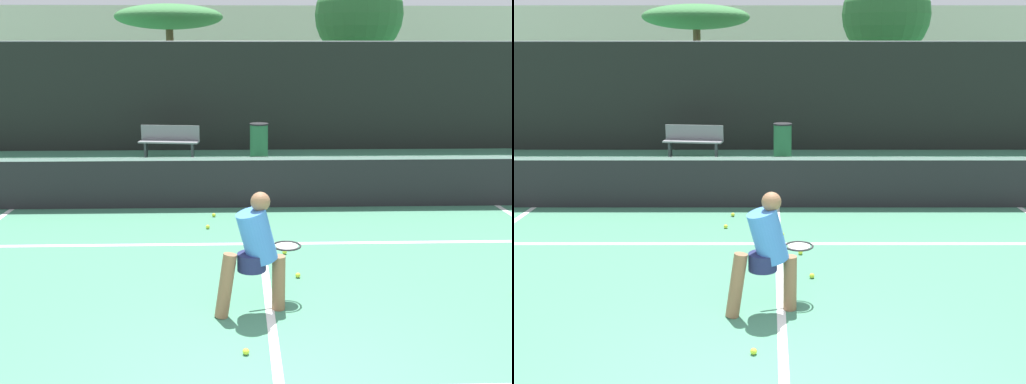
# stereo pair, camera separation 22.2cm
# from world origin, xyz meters

# --- Properties ---
(court_service_line) EXTENTS (8.25, 0.10, 0.01)m
(court_service_line) POSITION_xyz_m (0.00, 4.37, 0.00)
(court_service_line) COLOR white
(court_service_line) RESTS_ON ground
(court_center_mark) EXTENTS (0.10, 6.07, 0.01)m
(court_center_mark) POSITION_xyz_m (0.00, 3.44, 0.00)
(court_center_mark) COLOR white
(court_center_mark) RESTS_ON ground
(net) EXTENTS (11.09, 0.09, 1.07)m
(net) POSITION_xyz_m (0.00, 6.47, 0.51)
(net) COLOR slate
(net) RESTS_ON ground
(fence_back) EXTENTS (24.00, 0.06, 3.04)m
(fence_back) POSITION_xyz_m (0.00, 12.78, 1.51)
(fence_back) COLOR black
(fence_back) RESTS_ON ground
(player_practicing) EXTENTS (1.07, 0.79, 1.40)m
(player_practicing) POSITION_xyz_m (-0.16, 1.99, 0.74)
(player_practicing) COLOR #8C6042
(player_practicing) RESTS_ON ground
(tennis_ball_scattered_0) EXTENTS (0.07, 0.07, 0.07)m
(tennis_ball_scattered_0) POSITION_xyz_m (-0.85, 5.16, 0.03)
(tennis_ball_scattered_0) COLOR #D1E033
(tennis_ball_scattered_0) RESTS_ON ground
(tennis_ball_scattered_1) EXTENTS (0.07, 0.07, 0.07)m
(tennis_ball_scattered_1) POSITION_xyz_m (0.31, 3.89, 0.03)
(tennis_ball_scattered_1) COLOR #D1E033
(tennis_ball_scattered_1) RESTS_ON ground
(tennis_ball_scattered_3) EXTENTS (0.07, 0.07, 0.07)m
(tennis_ball_scattered_3) POSITION_xyz_m (-0.78, 5.86, 0.03)
(tennis_ball_scattered_3) COLOR #D1E033
(tennis_ball_scattered_3) RESTS_ON ground
(tennis_ball_scattered_5) EXTENTS (0.07, 0.07, 0.07)m
(tennis_ball_scattered_5) POSITION_xyz_m (0.06, 4.74, 0.03)
(tennis_ball_scattered_5) COLOR #D1E033
(tennis_ball_scattered_5) RESTS_ON ground
(tennis_ball_scattered_6) EXTENTS (0.07, 0.07, 0.07)m
(tennis_ball_scattered_6) POSITION_xyz_m (-0.29, 1.03, 0.03)
(tennis_ball_scattered_6) COLOR #D1E033
(tennis_ball_scattered_6) RESTS_ON ground
(tennis_ball_scattered_7) EXTENTS (0.07, 0.07, 0.07)m
(tennis_ball_scattered_7) POSITION_xyz_m (0.42, 3.00, 0.03)
(tennis_ball_scattered_7) COLOR #D1E033
(tennis_ball_scattered_7) RESTS_ON ground
(courtside_bench) EXTENTS (1.62, 0.59, 0.86)m
(courtside_bench) POSITION_xyz_m (-2.16, 11.54, 0.47)
(courtside_bench) COLOR slate
(courtside_bench) RESTS_ON ground
(trash_bin) EXTENTS (0.49, 0.49, 0.95)m
(trash_bin) POSITION_xyz_m (0.20, 11.27, 0.48)
(trash_bin) COLOR #28603D
(trash_bin) RESTS_ON ground
(parked_car) EXTENTS (1.83, 4.32, 1.32)m
(parked_car) POSITION_xyz_m (0.02, 16.85, 0.56)
(parked_car) COLOR maroon
(parked_car) RESTS_ON ground
(tree_west) EXTENTS (3.94, 3.94, 4.38)m
(tree_west) POSITION_xyz_m (-2.83, 18.53, 3.89)
(tree_west) COLOR brown
(tree_west) RESTS_ON ground
(tree_mid) EXTENTS (3.17, 3.17, 5.58)m
(tree_mid) POSITION_xyz_m (4.03, 18.09, 3.98)
(tree_mid) COLOR brown
(tree_mid) RESTS_ON ground
(building_far) EXTENTS (36.00, 2.40, 4.96)m
(building_far) POSITION_xyz_m (0.00, 29.82, 2.48)
(building_far) COLOR beige
(building_far) RESTS_ON ground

